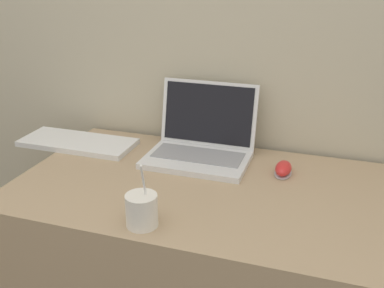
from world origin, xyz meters
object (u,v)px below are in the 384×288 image
computer_mouse (283,169)px  external_keyboard (78,143)px  laptop (201,142)px  drink_cup (142,210)px

computer_mouse → external_keyboard: bearing=179.5°
laptop → computer_mouse: size_ratio=3.48×
laptop → computer_mouse: (0.29, -0.05, -0.04)m
computer_mouse → external_keyboard: computer_mouse is taller
external_keyboard → computer_mouse: bearing=-0.5°
computer_mouse → external_keyboard: size_ratio=0.23×
laptop → drink_cup: (-0.01, -0.47, -0.01)m
drink_cup → external_keyboard: (-0.46, 0.43, -0.04)m
drink_cup → computer_mouse: (0.31, 0.43, -0.03)m
laptop → external_keyboard: laptop is taller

